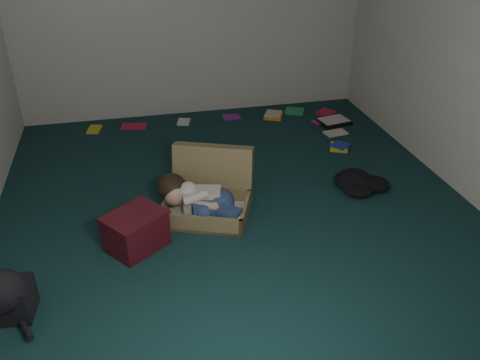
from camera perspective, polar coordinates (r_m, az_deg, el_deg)
name	(u,v)px	position (r m, az deg, el deg)	size (l,w,h in m)	color
floor	(236,207)	(4.35, -0.45, -3.07)	(4.50, 4.50, 0.00)	#113031
wall_back	(191,2)	(5.98, -5.54, 19.30)	(4.50, 4.50, 0.00)	silver
wall_front	(374,230)	(1.87, 14.82, -5.45)	(4.50, 4.50, 0.00)	silver
wall_right	(476,41)	(4.67, 25.00, 13.92)	(4.50, 4.50, 0.00)	silver
suitcase	(209,193)	(4.27, -3.50, -1.47)	(0.89, 0.88, 0.51)	olive
person	(199,199)	(4.11, -4.66, -2.13)	(0.67, 0.55, 0.31)	beige
maroon_bin	(136,231)	(3.88, -11.62, -5.61)	(0.54, 0.52, 0.29)	#430D16
backpack	(3,299)	(3.58, -25.04, -12.01)	(0.44, 0.35, 0.26)	black
clothing_pile	(367,183)	(4.70, 14.02, -0.37)	(0.46, 0.38, 0.15)	black
paper_tray	(334,121)	(6.07, 10.48, 6.49)	(0.40, 0.32, 0.05)	black
book_scatter	(253,123)	(5.95, 1.51, 6.38)	(2.99, 1.34, 0.02)	gold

